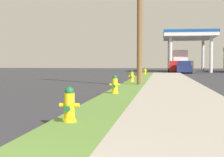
% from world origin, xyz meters
% --- Properties ---
extents(fire_hydrant_nearest, '(0.42, 0.38, 0.74)m').
position_xyz_m(fire_hydrant_nearest, '(0.44, 4.66, 0.45)').
color(fire_hydrant_nearest, yellow).
rests_on(fire_hydrant_nearest, grass_verge).
extents(fire_hydrant_second, '(0.42, 0.38, 0.74)m').
position_xyz_m(fire_hydrant_second, '(0.49, 11.34, 0.45)').
color(fire_hydrant_second, yellow).
rests_on(fire_hydrant_second, grass_verge).
extents(fire_hydrant_third, '(0.42, 0.37, 0.74)m').
position_xyz_m(fire_hydrant_third, '(0.44, 19.86, 0.45)').
color(fire_hydrant_third, yellow).
rests_on(fire_hydrant_third, grass_verge).
extents(fire_hydrant_fourth, '(0.42, 0.37, 0.74)m').
position_xyz_m(fire_hydrant_fourth, '(0.49, 27.45, 0.45)').
color(fire_hydrant_fourth, yellow).
rests_on(fire_hydrant_fourth, grass_verge).
extents(fire_hydrant_fifth, '(0.42, 0.38, 0.74)m').
position_xyz_m(fire_hydrant_fifth, '(0.62, 34.06, 0.45)').
color(fire_hydrant_fifth, yellow).
rests_on(fire_hydrant_fifth, grass_verge).
extents(utility_pole_midground, '(1.39, 0.46, 8.20)m').
position_xyz_m(utility_pole_midground, '(1.12, 17.15, 4.30)').
color(utility_pole_midground, brown).
rests_on(utility_pole_midground, grass_verge).
extents(car_red_by_near_pump, '(1.96, 4.51, 1.57)m').
position_xyz_m(car_red_by_near_pump, '(4.26, 45.47, 0.72)').
color(car_red_by_near_pump, red).
rests_on(car_red_by_near_pump, ground).
extents(car_navy_by_far_pump, '(2.06, 4.55, 1.57)m').
position_xyz_m(car_navy_by_far_pump, '(5.17, 41.97, 0.72)').
color(car_navy_by_far_pump, navy).
rests_on(car_navy_by_far_pump, ground).
extents(truck_white_at_forecourt, '(2.22, 6.43, 3.11)m').
position_xyz_m(truck_white_at_forecourt, '(4.93, 48.70, 1.49)').
color(truck_white_at_forecourt, white).
rests_on(truck_white_at_forecourt, ground).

